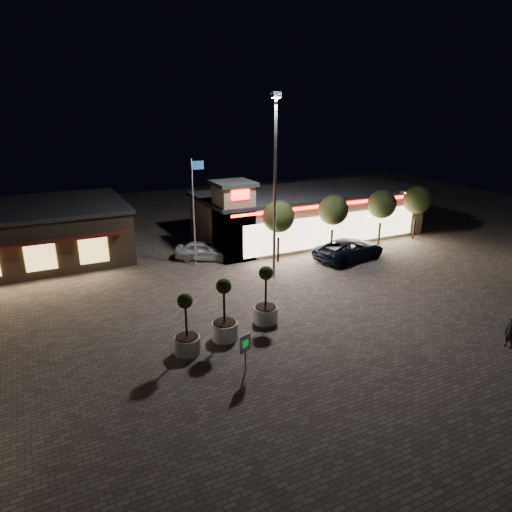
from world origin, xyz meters
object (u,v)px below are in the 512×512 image
pedestrian (511,333)px  valet_sign (245,347)px  pickup_truck (350,249)px  planter_mid (225,321)px  planter_left (187,335)px  white_sedan (204,250)px

pedestrian → valet_sign: 13.43m
pickup_truck → planter_mid: (-13.71, -7.43, 0.19)m
planter_mid → valet_sign: (-0.41, -3.40, 0.33)m
pedestrian → planter_left: (-14.66, 6.70, 0.18)m
white_sedan → planter_mid: planter_mid is taller
white_sedan → planter_mid: 12.93m
planter_left → planter_mid: (2.20, 0.51, 0.06)m
valet_sign → pickup_truck: bearing=37.5°
pedestrian → planter_left: bearing=-117.5°
white_sedan → planter_left: (-5.64, -12.97, 0.23)m
planter_left → valet_sign: size_ratio=1.62×
white_sedan → pedestrian: bearing=-124.9°
planter_left → valet_sign: planter_left is taller
pickup_truck → valet_sign: bearing=117.3°
planter_left → planter_mid: 2.26m
pedestrian → planter_left: 16.12m
valet_sign → white_sedan: bearing=76.3°
pedestrian → planter_mid: (-12.46, 7.21, 0.23)m
planter_mid → valet_sign: bearing=-96.9°
pedestrian → valet_sign: size_ratio=0.82×
pedestrian → white_sedan: bearing=-158.3°
valet_sign → planter_mid: bearing=83.1°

